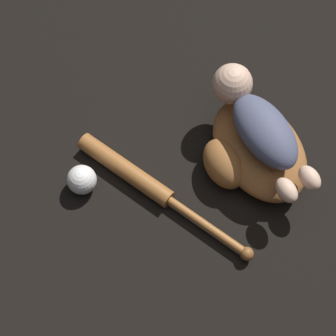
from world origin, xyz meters
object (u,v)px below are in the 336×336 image
baby_figure (257,121)px  baseball (82,180)px  baseball_glove (253,151)px  baseball_bat (142,181)px

baby_figure → baseball: bearing=97.5°
baby_figure → baseball: 0.46m
baby_figure → baseball_glove: bearing=173.8°
baseball_bat → baseball: (0.02, 0.15, 0.01)m
baseball_bat → baseball: size_ratio=5.34×
baseball_glove → baseball: bearing=92.9°
baby_figure → baseball: size_ratio=5.03×
baseball_glove → baseball_bat: size_ratio=0.90×
baseball_glove → baby_figure: size_ratio=0.96×
baseball → baseball_glove: bearing=-87.1°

